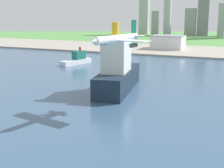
# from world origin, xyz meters

# --- Properties ---
(ground_plane) EXTENTS (2400.00, 2400.00, 0.00)m
(ground_plane) POSITION_xyz_m (0.00, 300.00, 0.00)
(ground_plane) COLOR #559249
(water_bay) EXTENTS (840.00, 360.00, 0.15)m
(water_bay) POSITION_xyz_m (0.00, 240.00, 0.07)
(water_bay) COLOR #385675
(water_bay) RESTS_ON ground
(industrial_pier) EXTENTS (840.00, 140.00, 2.50)m
(industrial_pier) POSITION_xyz_m (0.00, 490.00, 1.25)
(industrial_pier) COLOR #9F998B
(industrial_pier) RESTS_ON ground
(airplane_landing) EXTENTS (40.72, 46.81, 15.48)m
(airplane_landing) POSITION_xyz_m (17.00, 161.52, 45.42)
(airplane_landing) COLOR white
(cargo_ship) EXTENTS (33.94, 82.82, 53.68)m
(cargo_ship) POSITION_xyz_m (-3.45, 213.34, 14.95)
(cargo_ship) COLOR #192838
(cargo_ship) RESTS_ON water_bay
(ferry_boat) EXTENTS (21.18, 43.91, 19.87)m
(ferry_boat) POSITION_xyz_m (-97.43, 316.87, 5.72)
(ferry_boat) COLOR white
(ferry_boat) RESTS_ON water_bay
(warehouse_main) EXTENTS (50.03, 38.49, 21.08)m
(warehouse_main) POSITION_xyz_m (-33.39, 497.25, 13.06)
(warehouse_main) COLOR white
(warehouse_main) RESTS_ON industrial_pier
(distant_skyline) EXTENTS (264.14, 65.39, 144.91)m
(distant_skyline) POSITION_xyz_m (-45.60, 825.90, 58.24)
(distant_skyline) COLOR #A8AEAD
(distant_skyline) RESTS_ON ground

